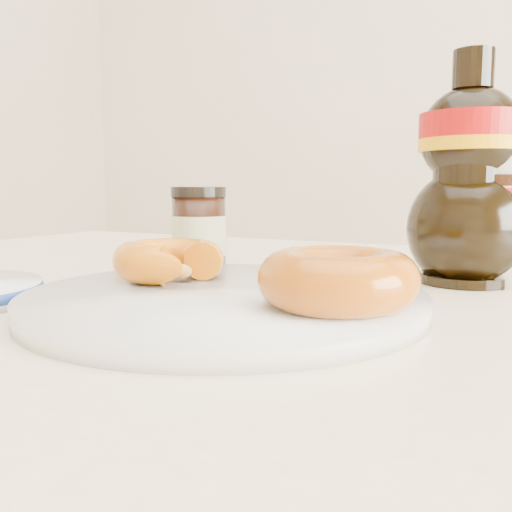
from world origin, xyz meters
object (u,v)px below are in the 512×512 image
at_px(syrup_bottle, 469,170).
at_px(donut_bitten, 169,260).
at_px(dining_table, 355,400).
at_px(dark_jar, 199,232).
at_px(nutella_jar, 495,215).
at_px(plate, 225,300).
at_px(donut_whole, 338,279).

bearing_deg(syrup_bottle, donut_bitten, -139.17).
distance_m(dining_table, dark_jar, 0.23).
distance_m(nutella_jar, syrup_bottle, 0.05).
distance_m(dining_table, plate, 0.14).
xyz_separation_m(donut_bitten, syrup_bottle, (0.21, 0.18, 0.08)).
distance_m(donut_bitten, donut_whole, 0.17).
xyz_separation_m(syrup_bottle, dark_jar, (-0.25, -0.07, -0.06)).
height_order(dining_table, nutella_jar, nutella_jar).
bearing_deg(dark_jar, donut_bitten, -68.75).
bearing_deg(dark_jar, dining_table, -16.98).
relative_size(dining_table, donut_bitten, 15.44).
height_order(donut_bitten, nutella_jar, nutella_jar).
xyz_separation_m(dining_table, donut_bitten, (-0.14, -0.06, 0.11)).
xyz_separation_m(dining_table, plate, (-0.08, -0.08, 0.09)).
xyz_separation_m(nutella_jar, syrup_bottle, (-0.02, -0.02, 0.04)).
bearing_deg(nutella_jar, dark_jar, -162.42).
height_order(donut_bitten, syrup_bottle, syrup_bottle).
bearing_deg(donut_whole, syrup_bottle, 77.66).
bearing_deg(donut_bitten, nutella_jar, 24.23).
height_order(donut_bitten, dark_jar, dark_jar).
relative_size(plate, syrup_bottle, 1.38).
distance_m(donut_bitten, dark_jar, 0.12).
height_order(plate, syrup_bottle, syrup_bottle).
height_order(donut_bitten, donut_whole, donut_whole).
bearing_deg(dining_table, dark_jar, 163.02).
height_order(nutella_jar, syrup_bottle, syrup_bottle).
bearing_deg(plate, donut_bitten, 159.57).
bearing_deg(syrup_bottle, plate, -124.33).
relative_size(nutella_jar, syrup_bottle, 0.56).
xyz_separation_m(dining_table, donut_whole, (0.02, -0.10, 0.12)).
height_order(dining_table, donut_bitten, donut_bitten).
xyz_separation_m(dining_table, syrup_bottle, (0.06, 0.12, 0.19)).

